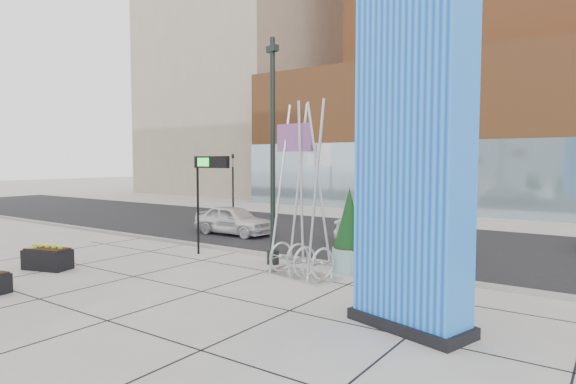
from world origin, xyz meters
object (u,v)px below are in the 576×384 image
Objects in this scene: overhead_street_sign at (210,170)px; car_white_west at (233,220)px; public_art_sculpture at (302,231)px; car_silver_mid at (392,230)px; lamp_post at (273,173)px; concrete_bollard at (32,258)px; blue_pylon at (413,132)px.

overhead_street_sign is 0.91× the size of car_white_west.
public_art_sculpture is 5.09m from overhead_street_sign.
car_silver_mid is (5.05, 5.60, -2.52)m from overhead_street_sign.
lamp_post reaches higher than car_white_west.
public_art_sculpture reaches higher than concrete_bollard.
blue_pylon is 1.61× the size of public_art_sculpture.
blue_pylon reaches higher than lamp_post.
public_art_sculpture reaches higher than car_silver_mid.
car_silver_mid is (7.81, 1.15, 0.05)m from car_white_west.
blue_pylon is at bearing -17.31° from public_art_sculpture.
concrete_bollard is at bearing -155.54° from blue_pylon.
car_silver_mid is (0.37, 6.34, -0.68)m from public_art_sculpture.
blue_pylon reaches higher than public_art_sculpture.
blue_pylon is 14.69m from car_white_west.
public_art_sculpture is at bearing -4.70° from overhead_street_sign.
lamp_post is 2.86m from overhead_street_sign.
car_white_west is at bearing 87.78° from car_silver_mid.
overhead_street_sign is (-2.85, -0.20, 0.06)m from lamp_post.
blue_pylon is at bearing 8.04° from concrete_bollard.
blue_pylon is 2.31× the size of overhead_street_sign.
public_art_sculpture is 1.43× the size of overhead_street_sign.
car_silver_mid is at bearing 98.82° from public_art_sculpture.
concrete_bollard is at bearing 176.82° from car_white_west.
car_white_west is at bearing 157.26° from public_art_sculpture.
public_art_sculpture is at bearing 28.18° from concrete_bollard.
public_art_sculpture is 1.30× the size of car_white_west.
concrete_bollard is (-8.09, -4.33, -1.07)m from public_art_sculpture.
blue_pylon reaches higher than car_white_west.
lamp_post is 8.67m from concrete_bollard.
blue_pylon reaches higher than overhead_street_sign.
concrete_bollard is (-6.26, -5.28, -2.86)m from lamp_post.
public_art_sculpture is at bearing 166.97° from blue_pylon.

